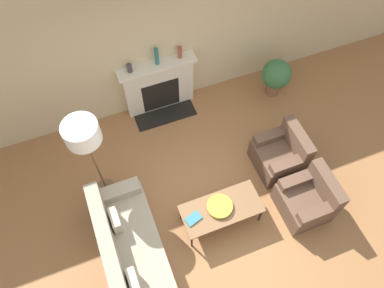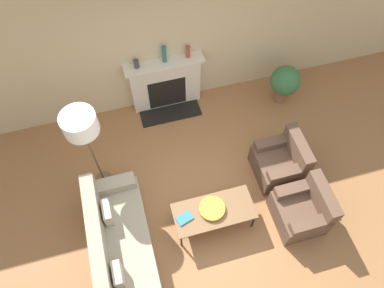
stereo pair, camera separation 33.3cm
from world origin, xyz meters
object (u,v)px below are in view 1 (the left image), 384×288
armchair_far (281,154)px  potted_plant (276,75)px  fireplace (159,87)px  mantel_vase_left (129,68)px  bowl (220,206)px  coffee_table (221,209)px  floor_lamp (83,136)px  mantel_vase_center_right (180,52)px  mantel_vase_center_left (157,56)px  armchair_near (308,199)px  book (193,219)px  couch (131,253)px

armchair_far → potted_plant: bearing=155.7°
fireplace → mantel_vase_left: bearing=178.2°
fireplace → bowl: fireplace is taller
coffee_table → floor_lamp: (-1.57, 1.22, 1.17)m
coffee_table → mantel_vase_left: size_ratio=8.13×
armchair_far → floor_lamp: bearing=-102.5°
mantel_vase_center_right → potted_plant: bearing=-16.3°
armchair_far → mantel_vase_center_left: bearing=-143.7°
bowl → armchair_far: bearing=21.6°
armchair_near → mantel_vase_center_right: mantel_vase_center_right is taller
mantel_vase_center_left → potted_plant: mantel_vase_center_left is taller
coffee_table → mantel_vase_center_right: 2.71m
fireplace → armchair_near: 3.23m
armchair_near → armchair_far: same height
book → mantel_vase_left: bearing=76.2°
mantel_vase_center_right → potted_plant: (1.73, -0.50, -0.74)m
couch → armchair_near: (2.83, -0.20, -0.00)m
coffee_table → fireplace: bearing=93.0°
bowl → book: size_ratio=1.46×
coffee_table → mantel_vase_center_right: size_ratio=5.43×
armchair_far → mantel_vase_center_right: (-1.06, 2.00, 0.91)m
coffee_table → mantel_vase_left: mantel_vase_left is taller
fireplace → floor_lamp: size_ratio=0.77×
bowl → floor_lamp: size_ratio=0.22×
armchair_far → book: size_ratio=3.10×
armchair_near → potted_plant: 2.47m
floor_lamp → mantel_vase_center_right: bearing=35.7°
armchair_near → potted_plant: bearing=164.2°
fireplace → potted_plant: bearing=-12.8°
floor_lamp → mantel_vase_center_left: size_ratio=5.42×
book → mantel_vase_center_left: mantel_vase_center_left is taller
floor_lamp → mantel_vase_center_right: (1.87, 1.35, -0.37)m
armchair_near → bowl: size_ratio=2.12×
armchair_far → mantel_vase_left: 2.92m
couch → armchair_near: 2.84m
mantel_vase_center_right → couch: bearing=-123.5°
book → armchair_far: bearing=0.8°
mantel_vase_center_left → floor_lamp: bearing=-137.3°
armchair_far → potted_plant: 1.64m
mantel_vase_center_right → mantel_vase_left: bearing=180.0°
book → floor_lamp: bearing=115.6°
book → mantel_vase_center_left: bearing=65.5°
couch → floor_lamp: size_ratio=1.12×
coffee_table → book: bearing=-179.6°
couch → potted_plant: (3.50, 2.18, 0.16)m
armchair_far → coffee_table: (-1.35, -0.57, 0.10)m
fireplace → coffee_table: bearing=-87.0°
floor_lamp → mantel_vase_center_left: 2.01m
coffee_table → mantel_vase_center_left: mantel_vase_center_left is taller
fireplace → armchair_near: size_ratio=1.67×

